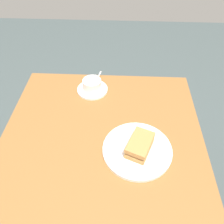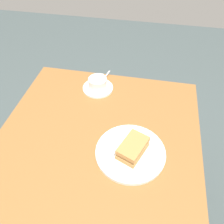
# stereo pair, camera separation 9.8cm
# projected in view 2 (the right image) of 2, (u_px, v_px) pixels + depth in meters

# --- Properties ---
(dining_table) EXTENTS (1.24, 0.82, 0.76)m
(dining_table) POSITION_uv_depth(u_px,v_px,m) (86.00, 195.00, 0.86)
(dining_table) COLOR #946030
(dining_table) RESTS_ON ground_plane
(sandwich_plate) EXTENTS (0.26, 0.26, 0.01)m
(sandwich_plate) POSITION_uv_depth(u_px,v_px,m) (130.00, 152.00, 0.87)
(sandwich_plate) COLOR white
(sandwich_plate) RESTS_ON dining_table
(sandwich_front) EXTENTS (0.14, 0.12, 0.05)m
(sandwich_front) POSITION_uv_depth(u_px,v_px,m) (133.00, 148.00, 0.84)
(sandwich_front) COLOR #BA8A49
(sandwich_front) RESTS_ON sandwich_plate
(coffee_saucer) EXTENTS (0.15, 0.15, 0.01)m
(coffee_saucer) POSITION_uv_depth(u_px,v_px,m) (98.00, 88.00, 1.13)
(coffee_saucer) COLOR white
(coffee_saucer) RESTS_ON dining_table
(coffee_cup) EXTENTS (0.11, 0.09, 0.05)m
(coffee_cup) POSITION_uv_depth(u_px,v_px,m) (98.00, 83.00, 1.11)
(coffee_cup) COLOR white
(coffee_cup) RESTS_ON coffee_saucer
(spoon) EXTENTS (0.10, 0.03, 0.01)m
(spoon) POSITION_uv_depth(u_px,v_px,m) (105.00, 78.00, 1.18)
(spoon) COLOR silver
(spoon) RESTS_ON coffee_saucer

